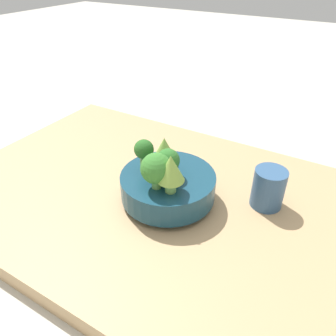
# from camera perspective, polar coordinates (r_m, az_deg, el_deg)

# --- Properties ---
(ground_plane) EXTENTS (6.00, 6.00, 0.00)m
(ground_plane) POSITION_cam_1_polar(r_m,az_deg,el_deg) (0.85, -1.89, -6.94)
(ground_plane) COLOR beige
(table) EXTENTS (1.05, 0.69, 0.05)m
(table) POSITION_cam_1_polar(r_m,az_deg,el_deg) (0.83, -1.92, -5.68)
(table) COLOR tan
(table) RESTS_ON ground_plane
(bowl) EXTENTS (0.22, 0.22, 0.07)m
(bowl) POSITION_cam_1_polar(r_m,az_deg,el_deg) (0.77, 0.00, -3.16)
(bowl) COLOR navy
(bowl) RESTS_ON table
(romanesco_piece_far) EXTENTS (0.05, 0.05, 0.07)m
(romanesco_piece_far) POSITION_cam_1_polar(r_m,az_deg,el_deg) (0.76, -0.65, 3.39)
(romanesco_piece_far) COLOR #7AB256
(romanesco_piece_far) RESTS_ON bowl
(romanesco_piece_near) EXTENTS (0.06, 0.06, 0.09)m
(romanesco_piece_near) POSITION_cam_1_polar(r_m,az_deg,el_deg) (0.67, 0.47, -0.28)
(romanesco_piece_near) COLOR #7AB256
(romanesco_piece_near) RESTS_ON bowl
(broccoli_floret_front) EXTENTS (0.07, 0.07, 0.08)m
(broccoli_floret_front) POSITION_cam_1_polar(r_m,az_deg,el_deg) (0.69, -2.07, -0.17)
(broccoli_floret_front) COLOR #6BA34C
(broccoli_floret_front) RESTS_ON bowl
(broccoli_floret_left) EXTENTS (0.05, 0.05, 0.08)m
(broccoli_floret_left) POSITION_cam_1_polar(r_m,az_deg,el_deg) (0.75, -4.21, 2.97)
(broccoli_floret_left) COLOR #6BA34C
(broccoli_floret_left) RESTS_ON bowl
(broccoli_floret_center) EXTENTS (0.05, 0.05, 0.07)m
(broccoli_floret_center) POSITION_cam_1_polar(r_m,az_deg,el_deg) (0.73, 0.00, 1.14)
(broccoli_floret_center) COLOR #609347
(broccoli_floret_center) RESTS_ON bowl
(cup) EXTENTS (0.07, 0.07, 0.10)m
(cup) POSITION_cam_1_polar(r_m,az_deg,el_deg) (0.79, 17.08, -3.38)
(cup) COLOR #33567F
(cup) RESTS_ON table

